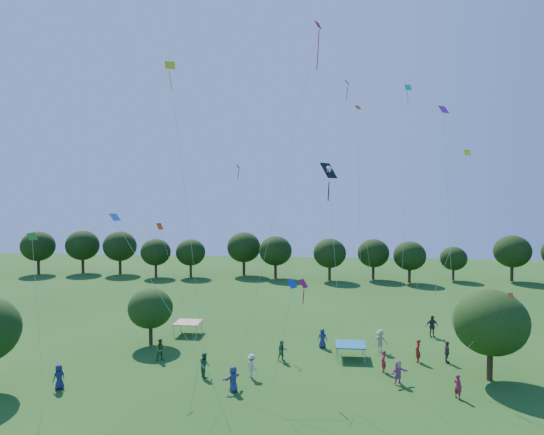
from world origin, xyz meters
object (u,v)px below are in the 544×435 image
Objects in this scene: near_tree_north at (150,308)px; red_high_kite at (304,90)px; tent_red_stripe at (188,322)px; pirate_kite at (329,174)px; tent_blue at (350,345)px; near_tree_east at (491,322)px.

red_high_kite is at bearing -8.99° from near_tree_north.
tent_red_stripe is 20.84m from pirate_kite.
red_high_kite reaches higher than tent_blue.
tent_blue is 0.09× the size of red_high_kite.
near_tree_east is 10.10m from tent_blue.
tent_red_stripe is 14.87m from tent_blue.
tent_red_stripe is at bearing 160.62° from tent_blue.
tent_blue is (14.03, -4.93, 0.00)m from tent_red_stripe.
pirate_kite is at bearing -42.25° from tent_red_stripe.
near_tree_east reaches higher than near_tree_north.
near_tree_north is 19.61m from pirate_kite.
near_tree_east is 2.77× the size of tent_blue.
near_tree_north is 0.36× the size of pirate_kite.
red_high_kite is at bearing 166.18° from near_tree_east.
pirate_kite is (12.26, -11.13, 12.65)m from tent_red_stripe.
tent_blue is 19.47m from red_high_kite.
near_tree_north is 2.14× the size of tent_red_stripe.
pirate_kite is at bearing -165.84° from near_tree_east.
near_tree_east reaches higher than tent_blue.
tent_red_stripe is 0.17× the size of pirate_kite.
tent_red_stripe is 22.45m from red_high_kite.
near_tree_north is at bearing 151.60° from pirate_kite.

